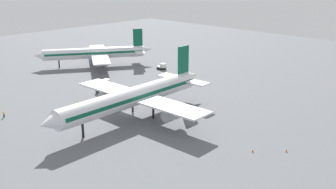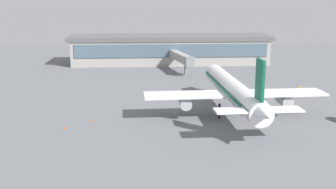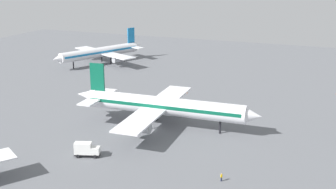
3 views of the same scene
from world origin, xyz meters
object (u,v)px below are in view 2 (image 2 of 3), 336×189
Objects in this scene: safety_cone_far_side at (92,121)px; airplane_at_gate at (233,90)px; ground_crew_worker at (299,88)px; safety_cone_mid_apron at (65,128)px; safety_cone_near_gate at (55,80)px.

airplane_at_gate is at bearing -172.43° from safety_cone_far_side.
airplane_at_gate is 86.20× the size of safety_cone_far_side.
ground_crew_worker is 2.78× the size of safety_cone_mid_apron.
safety_cone_mid_apron is (61.20, 32.03, -0.55)m from ground_crew_worker.
safety_cone_near_gate is (73.45, -19.75, -0.55)m from ground_crew_worker.
airplane_at_gate is at bearing -166.03° from safety_cone_mid_apron.
safety_cone_far_side is (32.04, 4.26, -5.42)m from airplane_at_gate.
safety_cone_mid_apron is (36.97, 9.20, -5.42)m from airplane_at_gate.
safety_cone_mid_apron is at bearing 111.86° from ground_crew_worker.
airplane_at_gate is 30.97× the size of ground_crew_worker.
safety_cone_mid_apron is at bearing 45.07° from safety_cone_far_side.
safety_cone_mid_apron is at bearing 103.30° from safety_cone_near_gate.
safety_cone_mid_apron and safety_cone_far_side have the same top height.
ground_crew_worker is 2.78× the size of safety_cone_near_gate.
ground_crew_worker is 76.06m from safety_cone_near_gate.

